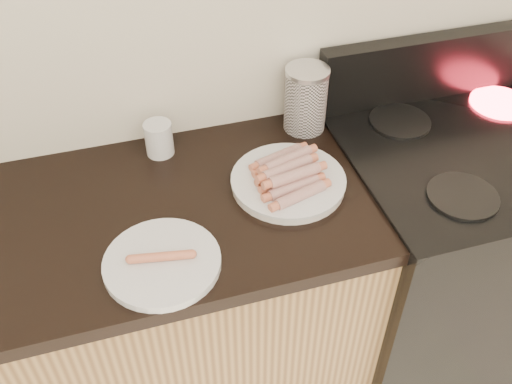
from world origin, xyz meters
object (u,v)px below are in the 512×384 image
object	(u,v)px
mug	(159,139)
main_plate	(288,182)
stove	(446,255)
canister	(306,99)
side_plate	(162,263)

from	to	relation	value
mug	main_plate	bearing A→B (deg)	-38.28
stove	canister	bearing A→B (deg)	151.00
main_plate	side_plate	bearing A→B (deg)	-153.85
stove	side_plate	bearing A→B (deg)	-169.96
side_plate	mug	world-z (taller)	mug
side_plate	canister	distance (m)	0.64
mug	side_plate	bearing A→B (deg)	-99.05
canister	side_plate	bearing A→B (deg)	-140.09
canister	mug	size ratio (longest dim) A/B	2.00
main_plate	side_plate	size ratio (longest dim) A/B	1.11
main_plate	canister	size ratio (longest dim) A/B	1.53
stove	canister	size ratio (longest dim) A/B	4.74
canister	mug	world-z (taller)	canister
main_plate	mug	xyz separation A→B (m)	(-0.30, 0.23, 0.04)
main_plate	mug	size ratio (longest dim) A/B	3.07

